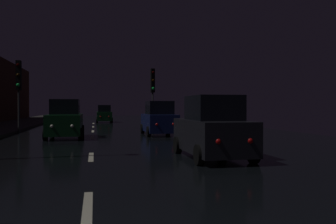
# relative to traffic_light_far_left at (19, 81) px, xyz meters

# --- Properties ---
(ground) EXTENTS (26.31, 84.00, 0.02)m
(ground) POSITION_rel_traffic_light_far_left_xyz_m (4.66, 2.80, -3.35)
(ground) COLOR black
(lane_centerline) EXTENTS (0.16, 33.12, 0.01)m
(lane_centerline) POSITION_rel_traffic_light_far_left_xyz_m (4.66, -2.87, -3.34)
(lane_centerline) COLOR beige
(lane_centerline) RESTS_ON ground
(traffic_light_far_left) EXTENTS (0.31, 0.46, 4.63)m
(traffic_light_far_left) POSITION_rel_traffic_light_far_left_xyz_m (0.00, 0.00, 0.00)
(traffic_light_far_left) COLOR #38383A
(traffic_light_far_left) RESTS_ON ground
(traffic_light_far_right) EXTENTS (0.33, 0.47, 4.69)m
(traffic_light_far_right) POSITION_rel_traffic_light_far_left_xyz_m (9.31, 3.83, 0.05)
(traffic_light_far_right) COLOR #38383A
(traffic_light_far_right) RESTS_ON ground
(car_approaching_headlights) EXTENTS (1.89, 4.08, 2.06)m
(car_approaching_headlights) POSITION_rel_traffic_light_far_left_xyz_m (3.24, -4.65, -2.40)
(car_approaching_headlights) COLOR #0F3819
(car_approaching_headlights) RESTS_ON ground
(car_distant_taillights) EXTENTS (1.69, 3.67, 1.85)m
(car_distant_taillights) POSITION_rel_traffic_light_far_left_xyz_m (5.78, 14.59, -2.50)
(car_distant_taillights) COLOR #0F3819
(car_distant_taillights) RESTS_ON ground
(car_parked_right_far) EXTENTS (1.83, 3.96, 1.99)m
(car_parked_right_far) POSITION_rel_traffic_light_far_left_xyz_m (8.51, -3.60, -2.43)
(car_parked_right_far) COLOR #141E51
(car_parked_right_far) RESTS_ON ground
(car_parked_right_near) EXTENTS (1.85, 4.01, 2.02)m
(car_parked_right_near) POSITION_rel_traffic_light_far_left_xyz_m (8.51, -13.52, -2.42)
(car_parked_right_near) COLOR black
(car_parked_right_near) RESTS_ON ground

